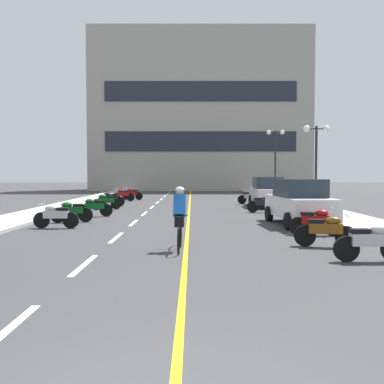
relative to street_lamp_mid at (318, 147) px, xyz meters
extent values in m
plane|color=#38383A|center=(-7.28, 0.96, -3.51)|extent=(140.00, 140.00, 0.00)
cube|color=#A8A8A3|center=(-14.48, 3.96, -3.45)|extent=(2.40, 72.00, 0.12)
cube|color=#A8A8A3|center=(-0.08, 3.96, -3.45)|extent=(2.40, 72.00, 0.12)
cube|color=silver|center=(-9.28, -18.04, -3.50)|extent=(0.14, 2.20, 0.01)
cube|color=silver|center=(-9.28, -14.04, -3.50)|extent=(0.14, 2.20, 0.01)
cube|color=silver|center=(-9.28, -10.04, -3.50)|extent=(0.14, 2.20, 0.01)
cube|color=silver|center=(-9.28, -6.04, -3.50)|extent=(0.14, 2.20, 0.01)
cube|color=silver|center=(-9.28, -2.04, -3.50)|extent=(0.14, 2.20, 0.01)
cube|color=silver|center=(-9.28, 1.96, -3.50)|extent=(0.14, 2.20, 0.01)
cube|color=silver|center=(-9.28, 5.96, -3.50)|extent=(0.14, 2.20, 0.01)
cube|color=silver|center=(-9.28, 9.96, -3.50)|extent=(0.14, 2.20, 0.01)
cube|color=silver|center=(-9.28, 13.96, -3.50)|extent=(0.14, 2.20, 0.01)
cube|color=silver|center=(-9.28, 17.96, -3.50)|extent=(0.14, 2.20, 0.01)
cube|color=silver|center=(-9.28, 21.96, -3.50)|extent=(0.14, 2.20, 0.01)
cube|color=silver|center=(-9.28, 25.96, -3.50)|extent=(0.14, 2.20, 0.01)
cube|color=gold|center=(-7.03, 3.96, -3.50)|extent=(0.12, 66.00, 0.01)
cube|color=#9E998E|center=(-5.89, 28.02, 5.94)|extent=(25.95, 6.13, 18.90)
cube|color=#1E232D|center=(-5.89, 24.91, 2.16)|extent=(21.80, 0.10, 2.27)
cube|color=#1E232D|center=(-5.89, 24.91, 7.83)|extent=(21.80, 0.10, 2.27)
cylinder|color=black|center=(0.00, 0.00, -1.12)|extent=(0.14, 0.14, 4.53)
cylinder|color=black|center=(0.00, 0.00, 0.99)|extent=(1.10, 0.08, 0.08)
sphere|color=white|center=(-0.55, 0.00, 0.99)|extent=(0.36, 0.36, 0.36)
sphere|color=white|center=(0.55, 0.00, 0.99)|extent=(0.36, 0.36, 0.36)
cylinder|color=black|center=(-0.09, 11.01, -0.69)|extent=(0.14, 0.14, 5.39)
cylinder|color=black|center=(-0.09, 11.01, 1.85)|extent=(1.10, 0.08, 0.08)
sphere|color=white|center=(-0.64, 11.01, 1.85)|extent=(0.36, 0.36, 0.36)
sphere|color=white|center=(0.46, 11.01, 1.85)|extent=(0.36, 0.36, 0.36)
cylinder|color=black|center=(-3.58, -5.44, -3.19)|extent=(0.27, 0.65, 0.64)
cylinder|color=black|center=(-1.88, -5.31, -3.19)|extent=(0.27, 0.65, 0.64)
cylinder|color=black|center=(-3.37, -8.23, -3.19)|extent=(0.27, 0.65, 0.64)
cylinder|color=black|center=(-1.68, -8.10, -3.19)|extent=(0.27, 0.65, 0.64)
cube|color=silver|center=(-2.63, -6.77, -2.79)|extent=(2.01, 4.31, 0.80)
cube|color=#1E2833|center=(-2.63, -6.77, -2.04)|extent=(1.72, 2.31, 0.70)
cylinder|color=black|center=(-3.10, 3.66, -3.19)|extent=(0.23, 0.64, 0.64)
cylinder|color=black|center=(-1.40, 3.62, -3.19)|extent=(0.23, 0.64, 0.64)
cylinder|color=black|center=(-3.16, 0.86, -3.19)|extent=(0.23, 0.64, 0.64)
cylinder|color=black|center=(-1.46, 0.82, -3.19)|extent=(0.23, 0.64, 0.64)
cube|color=silver|center=(-2.28, 2.24, -2.79)|extent=(1.80, 4.24, 0.80)
cube|color=#1E2833|center=(-2.28, 2.24, -2.04)|extent=(1.61, 2.24, 0.70)
cylinder|color=black|center=(-3.30, -13.71, -3.21)|extent=(0.60, 0.10, 0.60)
cube|color=#B2B2B7|center=(-2.75, -13.71, -2.99)|extent=(0.90, 0.28, 0.28)
ellipsoid|color=#B2B2B7|center=(-2.55, -13.71, -2.77)|extent=(0.44, 0.24, 0.22)
cube|color=black|center=(-3.00, -13.71, -2.79)|extent=(0.44, 0.24, 0.10)
cylinder|color=black|center=(-2.62, -11.86, -3.21)|extent=(0.61, 0.22, 0.60)
cylinder|color=black|center=(-3.70, -11.63, -3.21)|extent=(0.61, 0.22, 0.60)
cube|color=brown|center=(-3.16, -11.75, -2.99)|extent=(0.94, 0.46, 0.28)
ellipsoid|color=brown|center=(-2.97, -11.79, -2.77)|extent=(0.48, 0.33, 0.22)
cube|color=black|center=(-3.41, -11.69, -2.79)|extent=(0.48, 0.33, 0.10)
cylinder|color=silver|center=(-2.62, -11.86, -2.61)|extent=(0.15, 0.59, 0.03)
cylinder|color=black|center=(-2.27, -9.66, -3.21)|extent=(0.61, 0.20, 0.60)
cylinder|color=black|center=(-3.35, -9.47, -3.21)|extent=(0.61, 0.20, 0.60)
cube|color=maroon|center=(-2.81, -9.56, -2.99)|extent=(0.93, 0.43, 0.28)
ellipsoid|color=maroon|center=(-2.61, -9.60, -2.77)|extent=(0.47, 0.31, 0.22)
cube|color=black|center=(-3.05, -9.52, -2.79)|extent=(0.47, 0.31, 0.10)
cylinder|color=silver|center=(-2.27, -9.66, -2.61)|extent=(0.13, 0.60, 0.03)
cylinder|color=black|center=(-12.47, -7.75, -3.21)|extent=(0.60, 0.12, 0.60)
cylinder|color=black|center=(-11.37, -7.78, -3.21)|extent=(0.60, 0.12, 0.60)
cube|color=#B2B2B7|center=(-11.92, -7.76, -2.99)|extent=(0.91, 0.31, 0.28)
ellipsoid|color=#B2B2B7|center=(-12.12, -7.76, -2.77)|extent=(0.45, 0.25, 0.22)
cube|color=black|center=(-11.67, -7.77, -2.79)|extent=(0.45, 0.25, 0.10)
cylinder|color=silver|center=(-12.47, -7.75, -2.61)|extent=(0.05, 0.60, 0.03)
cylinder|color=black|center=(-12.38, -6.07, -3.21)|extent=(0.61, 0.25, 0.60)
cylinder|color=black|center=(-11.32, -5.78, -3.21)|extent=(0.61, 0.25, 0.60)
cube|color=#0C4C19|center=(-11.85, -5.93, -2.99)|extent=(0.94, 0.50, 0.28)
ellipsoid|color=#0C4C19|center=(-12.05, -5.98, -2.77)|extent=(0.49, 0.35, 0.22)
cube|color=black|center=(-11.61, -5.86, -2.79)|extent=(0.49, 0.35, 0.10)
cylinder|color=silver|center=(-12.38, -6.07, -2.61)|extent=(0.19, 0.59, 0.03)
cylinder|color=black|center=(-11.97, -3.86, -3.21)|extent=(0.60, 0.28, 0.60)
cylinder|color=black|center=(-10.92, -3.52, -3.21)|extent=(0.60, 0.28, 0.60)
cube|color=#0C4C19|center=(-11.44, -3.69, -2.99)|extent=(0.94, 0.54, 0.28)
ellipsoid|color=#0C4C19|center=(-11.63, -3.75, -2.77)|extent=(0.49, 0.36, 0.22)
cube|color=black|center=(-11.20, -3.61, -2.79)|extent=(0.49, 0.36, 0.10)
cylinder|color=silver|center=(-11.97, -3.86, -2.61)|extent=(0.21, 0.58, 0.03)
cylinder|color=black|center=(-2.61, -1.46, -3.21)|extent=(0.60, 0.12, 0.60)
cylinder|color=black|center=(-3.71, -1.49, -3.21)|extent=(0.60, 0.12, 0.60)
cube|color=black|center=(-3.16, -1.47, -2.99)|extent=(0.91, 0.31, 0.28)
ellipsoid|color=black|center=(-2.96, -1.47, -2.77)|extent=(0.45, 0.25, 0.22)
cube|color=black|center=(-3.41, -1.48, -2.79)|extent=(0.45, 0.25, 0.10)
cylinder|color=silver|center=(-2.61, -1.46, -2.61)|extent=(0.05, 0.60, 0.03)
cylinder|color=black|center=(-12.23, 0.19, -3.21)|extent=(0.60, 0.29, 0.60)
cylinder|color=black|center=(-11.19, 0.55, -3.21)|extent=(0.60, 0.29, 0.60)
cube|color=#0C4C19|center=(-11.71, 0.37, -2.99)|extent=(0.94, 0.56, 0.28)
ellipsoid|color=#0C4C19|center=(-11.90, 0.30, -2.77)|extent=(0.49, 0.37, 0.22)
cube|color=black|center=(-11.47, 0.45, -2.79)|extent=(0.49, 0.37, 0.10)
cylinder|color=silver|center=(-12.23, 0.19, -2.61)|extent=(0.23, 0.58, 0.03)
cylinder|color=black|center=(-12.42, 2.54, -3.21)|extent=(0.60, 0.11, 0.60)
cylinder|color=black|center=(-11.32, 2.56, -3.21)|extent=(0.60, 0.11, 0.60)
cube|color=black|center=(-11.87, 2.55, -2.99)|extent=(0.90, 0.29, 0.28)
ellipsoid|color=black|center=(-12.07, 2.55, -2.77)|extent=(0.44, 0.25, 0.22)
cube|color=black|center=(-11.62, 2.56, -2.79)|extent=(0.44, 0.25, 0.10)
cylinder|color=silver|center=(-12.42, 2.54, -2.61)|extent=(0.04, 0.60, 0.03)
cylinder|color=black|center=(-2.48, 4.84, -3.21)|extent=(0.61, 0.25, 0.60)
cylinder|color=black|center=(-3.54, 4.55, -3.21)|extent=(0.61, 0.25, 0.60)
cube|color=#B2B2B7|center=(-3.01, 4.70, -2.99)|extent=(0.94, 0.51, 0.28)
ellipsoid|color=#B2B2B7|center=(-2.82, 4.75, -2.77)|extent=(0.49, 0.35, 0.22)
cube|color=black|center=(-3.25, 4.63, -2.79)|extent=(0.49, 0.35, 0.10)
cylinder|color=silver|center=(-2.48, 4.84, -2.61)|extent=(0.19, 0.59, 0.03)
cylinder|color=black|center=(-12.45, 7.58, -3.21)|extent=(0.61, 0.17, 0.60)
cylinder|color=black|center=(-11.36, 7.46, -3.21)|extent=(0.61, 0.17, 0.60)
cube|color=maroon|center=(-11.91, 7.52, -2.99)|extent=(0.93, 0.38, 0.28)
ellipsoid|color=maroon|center=(-12.11, 7.54, -2.77)|extent=(0.46, 0.29, 0.22)
cube|color=black|center=(-11.66, 7.49, -2.79)|extent=(0.46, 0.29, 0.10)
cylinder|color=silver|center=(-12.45, 7.58, -2.61)|extent=(0.10, 0.60, 0.03)
cylinder|color=black|center=(-11.99, 9.28, -3.21)|extent=(0.60, 0.27, 0.60)
cylinder|color=black|center=(-10.94, 8.96, -3.21)|extent=(0.60, 0.27, 0.60)
cube|color=maroon|center=(-11.47, 9.12, -2.99)|extent=(0.94, 0.53, 0.28)
ellipsoid|color=maroon|center=(-11.66, 9.18, -2.77)|extent=(0.49, 0.36, 0.22)
cube|color=black|center=(-11.23, 9.05, -2.79)|extent=(0.49, 0.36, 0.10)
cylinder|color=silver|center=(-11.99, 9.28, -2.61)|extent=(0.21, 0.58, 0.03)
torus|color=black|center=(-7.18, -11.71, -3.17)|extent=(0.05, 0.72, 0.72)
torus|color=black|center=(-7.20, -12.76, -3.17)|extent=(0.05, 0.72, 0.72)
cylinder|color=black|center=(-7.19, -12.26, -2.87)|extent=(0.06, 0.95, 0.04)
cube|color=black|center=(-7.20, -12.41, -2.65)|extent=(0.10, 0.20, 0.06)
cylinder|color=black|center=(-7.18, -11.81, -2.62)|extent=(0.42, 0.04, 0.03)
cube|color=black|center=(-7.20, -12.36, -2.72)|extent=(0.25, 0.36, 0.28)
cube|color=blue|center=(-7.19, -12.21, -2.32)|extent=(0.33, 0.46, 0.61)
sphere|color=tan|center=(-7.19, -12.08, -1.97)|extent=(0.20, 0.20, 0.20)
ellipsoid|color=white|center=(-7.19, -12.08, -1.90)|extent=(0.24, 0.26, 0.16)
camera|label=1|loc=(-6.86, -23.38, -1.46)|focal=39.51mm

